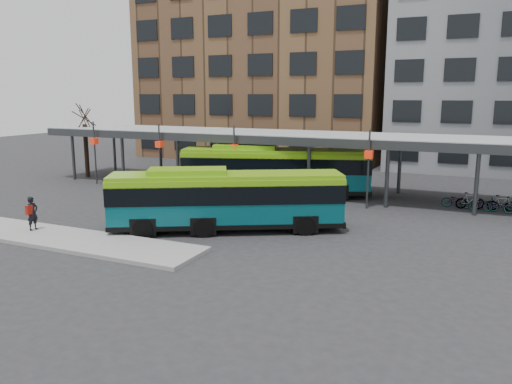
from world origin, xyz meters
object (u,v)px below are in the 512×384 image
at_px(bus_rear, 275,169).
at_px(pedestrian, 32,213).
at_px(tree, 86,148).
at_px(bus_front, 226,198).

relative_size(bus_rear, pedestrian, 7.61).
distance_m(bus_rear, pedestrian, 15.70).
distance_m(tree, bus_front, 21.17).
bearing_deg(pedestrian, tree, 35.33).
distance_m(tree, bus_rear, 17.41).
relative_size(bus_front, pedestrian, 6.75).
height_order(tree, bus_front, tree).
height_order(tree, bus_rear, tree).
bearing_deg(bus_rear, bus_front, -100.45).
height_order(bus_front, bus_rear, bus_rear).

